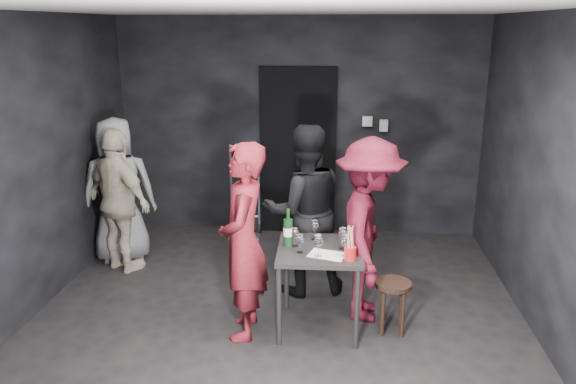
# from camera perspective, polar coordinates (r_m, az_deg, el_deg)

# --- Properties ---
(floor) EXTENTS (4.50, 5.00, 0.02)m
(floor) POSITION_cam_1_polar(r_m,az_deg,el_deg) (5.16, -1.21, -13.40)
(floor) COLOR black
(floor) RESTS_ON ground
(ceiling) EXTENTS (4.50, 5.00, 0.02)m
(ceiling) POSITION_cam_1_polar(r_m,az_deg,el_deg) (4.47, -1.43, 18.15)
(ceiling) COLOR silver
(ceiling) RESTS_ON ground
(wall_back) EXTENTS (4.50, 0.04, 2.70)m
(wall_back) POSITION_cam_1_polar(r_m,az_deg,el_deg) (7.06, 1.07, 6.58)
(wall_back) COLOR black
(wall_back) RESTS_ON ground
(wall_front) EXTENTS (4.50, 0.04, 2.70)m
(wall_front) POSITION_cam_1_polar(r_m,az_deg,el_deg) (2.35, -8.66, -15.06)
(wall_front) COLOR black
(wall_front) RESTS_ON ground
(wall_left) EXTENTS (0.04, 5.00, 2.70)m
(wall_left) POSITION_cam_1_polar(r_m,az_deg,el_deg) (5.38, -25.88, 1.70)
(wall_left) COLOR black
(wall_left) RESTS_ON ground
(wall_right) EXTENTS (0.04, 5.00, 2.70)m
(wall_right) POSITION_cam_1_polar(r_m,az_deg,el_deg) (4.92, 25.74, 0.44)
(wall_right) COLOR black
(wall_right) RESTS_ON ground
(doorway) EXTENTS (0.95, 0.10, 2.10)m
(doorway) POSITION_cam_1_polar(r_m,az_deg,el_deg) (7.06, 1.02, 4.09)
(doorway) COLOR black
(doorway) RESTS_ON ground
(wallbox_upper) EXTENTS (0.12, 0.06, 0.12)m
(wallbox_upper) POSITION_cam_1_polar(r_m,az_deg,el_deg) (6.99, 8.06, 7.13)
(wallbox_upper) COLOR #B7B7B2
(wallbox_upper) RESTS_ON wall_back
(wallbox_lower) EXTENTS (0.10, 0.06, 0.14)m
(wallbox_lower) POSITION_cam_1_polar(r_m,az_deg,el_deg) (7.01, 9.69, 6.67)
(wallbox_lower) COLOR #B7B7B2
(wallbox_lower) RESTS_ON wall_back
(hand_truck) EXTENTS (0.39, 0.33, 1.17)m
(hand_truck) POSITION_cam_1_polar(r_m,az_deg,el_deg) (7.15, -4.38, -2.76)
(hand_truck) COLOR #B2B2B7
(hand_truck) RESTS_ON floor
(tasting_table) EXTENTS (0.72, 0.72, 0.75)m
(tasting_table) POSITION_cam_1_polar(r_m,az_deg,el_deg) (4.86, 3.25, -6.80)
(tasting_table) COLOR black
(tasting_table) RESTS_ON floor
(stool) EXTENTS (0.31, 0.31, 0.47)m
(stool) POSITION_cam_1_polar(r_m,az_deg,el_deg) (4.98, 10.60, -10.09)
(stool) COLOR black
(stool) RESTS_ON floor
(server_red) EXTENTS (0.50, 0.72, 1.90)m
(server_red) POSITION_cam_1_polar(r_m,az_deg,el_deg) (4.67, -4.59, -3.86)
(server_red) COLOR maroon
(server_red) RESTS_ON floor
(woman_black) EXTENTS (1.03, 0.75, 1.91)m
(woman_black) POSITION_cam_1_polar(r_m,az_deg,el_deg) (5.43, 1.66, -0.81)
(woman_black) COLOR black
(woman_black) RESTS_ON floor
(man_maroon) EXTENTS (0.62, 1.22, 1.84)m
(man_maroon) POSITION_cam_1_polar(r_m,az_deg,el_deg) (5.01, 8.25, -2.89)
(man_maroon) COLOR #590F20
(man_maroon) RESTS_ON floor
(bystander_cream) EXTENTS (1.05, 0.89, 1.63)m
(bystander_cream) POSITION_cam_1_polar(r_m,az_deg,el_deg) (6.21, -16.77, -0.62)
(bystander_cream) COLOR beige
(bystander_cream) RESTS_ON floor
(bystander_grey) EXTENTS (0.98, 0.74, 1.79)m
(bystander_grey) POSITION_cam_1_polar(r_m,az_deg,el_deg) (6.48, -16.88, 0.79)
(bystander_grey) COLOR gray
(bystander_grey) RESTS_ON floor
(tasting_mat) EXTENTS (0.34, 0.27, 0.00)m
(tasting_mat) POSITION_cam_1_polar(r_m,az_deg,el_deg) (4.69, 3.99, -6.38)
(tasting_mat) COLOR white
(tasting_mat) RESTS_ON tasting_table
(wine_glass_a) EXTENTS (0.09, 0.09, 0.18)m
(wine_glass_a) POSITION_cam_1_polar(r_m,az_deg,el_deg) (4.69, 1.23, -5.18)
(wine_glass_a) COLOR white
(wine_glass_a) RESTS_ON tasting_table
(wine_glass_b) EXTENTS (0.09, 0.09, 0.18)m
(wine_glass_b) POSITION_cam_1_polar(r_m,az_deg,el_deg) (4.82, 0.73, -4.53)
(wine_glass_b) COLOR white
(wine_glass_b) RESTS_ON tasting_table
(wine_glass_c) EXTENTS (0.08, 0.08, 0.20)m
(wine_glass_c) POSITION_cam_1_polar(r_m,az_deg,el_deg) (4.97, 2.74, -3.78)
(wine_glass_c) COLOR white
(wine_glass_c) RESTS_ON tasting_table
(wine_glass_d) EXTENTS (0.08, 0.08, 0.21)m
(wine_glass_d) POSITION_cam_1_polar(r_m,az_deg,el_deg) (4.61, 3.11, -5.36)
(wine_glass_d) COLOR white
(wine_glass_d) RESTS_ON tasting_table
(wine_glass_e) EXTENTS (0.08, 0.08, 0.21)m
(wine_glass_e) POSITION_cam_1_polar(r_m,az_deg,el_deg) (4.63, 5.79, -5.34)
(wine_glass_e) COLOR white
(wine_glass_e) RESTS_ON tasting_table
(wine_glass_f) EXTENTS (0.09, 0.09, 0.21)m
(wine_glass_f) POSITION_cam_1_polar(r_m,az_deg,el_deg) (4.79, 5.56, -4.61)
(wine_glass_f) COLOR white
(wine_glass_f) RESTS_ON tasting_table
(wine_bottle) EXTENTS (0.08, 0.08, 0.33)m
(wine_bottle) POSITION_cam_1_polar(r_m,az_deg,el_deg) (4.82, 0.01, -4.04)
(wine_bottle) COLOR black
(wine_bottle) RESTS_ON tasting_table
(breadstick_cup) EXTENTS (0.10, 0.10, 0.31)m
(breadstick_cup) POSITION_cam_1_polar(r_m,az_deg,el_deg) (4.57, 6.37, -5.24)
(breadstick_cup) COLOR red
(breadstick_cup) RESTS_ON tasting_table
(reserved_card) EXTENTS (0.11, 0.15, 0.10)m
(reserved_card) POSITION_cam_1_polar(r_m,az_deg,el_deg) (4.82, 6.30, -5.18)
(reserved_card) COLOR white
(reserved_card) RESTS_ON tasting_table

